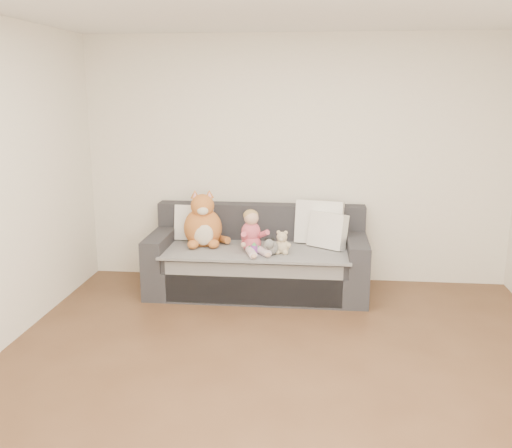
{
  "coord_description": "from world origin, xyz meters",
  "views": [
    {
      "loc": [
        0.21,
        -3.53,
        2.04
      ],
      "look_at": [
        -0.35,
        1.87,
        0.75
      ],
      "focal_mm": 40.0,
      "sensor_mm": 36.0,
      "label": 1
    }
  ],
  "objects_px": {
    "toddler": "(252,234)",
    "sippy_cup": "(254,248)",
    "sofa": "(258,261)",
    "teddy_bear": "(282,244)",
    "plush_cat": "(203,224)"
  },
  "relations": [
    {
      "from": "sofa",
      "to": "toddler",
      "type": "distance_m",
      "value": 0.39
    },
    {
      "from": "teddy_bear",
      "to": "sippy_cup",
      "type": "bearing_deg",
      "value": -165.84
    },
    {
      "from": "toddler",
      "to": "teddy_bear",
      "type": "xyz_separation_m",
      "value": [
        0.3,
        -0.05,
        -0.08
      ]
    },
    {
      "from": "toddler",
      "to": "sippy_cup",
      "type": "distance_m",
      "value": 0.15
    },
    {
      "from": "teddy_bear",
      "to": "sippy_cup",
      "type": "relative_size",
      "value": 2.06
    },
    {
      "from": "sofa",
      "to": "toddler",
      "type": "xyz_separation_m",
      "value": [
        -0.04,
        -0.2,
        0.34
      ]
    },
    {
      "from": "sofa",
      "to": "teddy_bear",
      "type": "bearing_deg",
      "value": -43.35
    },
    {
      "from": "plush_cat",
      "to": "sippy_cup",
      "type": "bearing_deg",
      "value": -37.41
    },
    {
      "from": "sofa",
      "to": "sippy_cup",
      "type": "distance_m",
      "value": 0.36
    },
    {
      "from": "plush_cat",
      "to": "teddy_bear",
      "type": "height_order",
      "value": "plush_cat"
    },
    {
      "from": "toddler",
      "to": "sippy_cup",
      "type": "relative_size",
      "value": 3.73
    },
    {
      "from": "teddy_bear",
      "to": "sippy_cup",
      "type": "distance_m",
      "value": 0.27
    },
    {
      "from": "plush_cat",
      "to": "teddy_bear",
      "type": "xyz_separation_m",
      "value": [
        0.82,
        -0.22,
        -0.13
      ]
    },
    {
      "from": "toddler",
      "to": "sofa",
      "type": "bearing_deg",
      "value": 54.48
    },
    {
      "from": "teddy_bear",
      "to": "toddler",
      "type": "bearing_deg",
      "value": 176.87
    }
  ]
}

